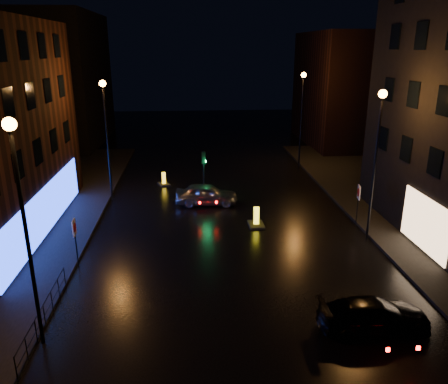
{
  "coord_description": "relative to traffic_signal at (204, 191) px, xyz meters",
  "views": [
    {
      "loc": [
        -2.21,
        -16.12,
        10.45
      ],
      "look_at": [
        -0.34,
        6.76,
        2.8
      ],
      "focal_mm": 35.0,
      "sensor_mm": 36.0,
      "label": 1
    }
  ],
  "objects": [
    {
      "name": "ground",
      "position": [
        1.2,
        -14.0,
        -0.5
      ],
      "size": [
        120.0,
        120.0,
        0.0
      ],
      "primitive_type": "plane",
      "color": "black",
      "rests_on": "ground"
    },
    {
      "name": "street_lamp_lnear",
      "position": [
        -6.6,
        -16.0,
        5.06
      ],
      "size": [
        0.44,
        0.44,
        8.37
      ],
      "color": "black",
      "rests_on": "ground"
    },
    {
      "name": "street_lamp_lfar",
      "position": [
        -6.6,
        -0.0,
        5.06
      ],
      "size": [
        0.44,
        0.44,
        8.37
      ],
      "color": "black",
      "rests_on": "ground"
    },
    {
      "name": "bollard_far",
      "position": [
        -3.08,
        3.38,
        -0.28
      ],
      "size": [
        1.12,
        1.35,
        1.02
      ],
      "rotation": [
        0.0,
        0.0,
        0.34
      ],
      "color": "black",
      "rests_on": "ground"
    },
    {
      "name": "building_far_left",
      "position": [
        -14.8,
        21.0,
        6.5
      ],
      "size": [
        8.0,
        16.0,
        14.0
      ],
      "primitive_type": "cube",
      "color": "black",
      "rests_on": "ground"
    },
    {
      "name": "guard_railing",
      "position": [
        -6.8,
        -15.0,
        0.24
      ],
      "size": [
        0.05,
        6.04,
        1.0
      ],
      "color": "black",
      "rests_on": "ground"
    },
    {
      "name": "bollard_near",
      "position": [
        2.99,
        -5.52,
        -0.24
      ],
      "size": [
        0.94,
        1.38,
        1.19
      ],
      "rotation": [
        0.0,
        0.0,
        0.03
      ],
      "color": "black",
      "rests_on": "ground"
    },
    {
      "name": "silver_hatchback",
      "position": [
        0.11,
        -1.43,
        0.23
      ],
      "size": [
        4.39,
        2.04,
        1.46
      ],
      "primitive_type": "imported",
      "rotation": [
        0.0,
        0.0,
        1.5
      ],
      "color": "#AEB1B6",
      "rests_on": "ground"
    },
    {
      "name": "dark_sedan",
      "position": [
        5.94,
        -16.21,
        0.13
      ],
      "size": [
        4.35,
        1.79,
        1.26
      ],
      "primitive_type": "imported",
      "rotation": [
        0.0,
        0.0,
        1.58
      ],
      "color": "black",
      "rests_on": "ground"
    },
    {
      "name": "building_far_right",
      "position": [
        16.2,
        18.0,
        5.5
      ],
      "size": [
        8.0,
        14.0,
        12.0
      ],
      "primitive_type": "cube",
      "color": "black",
      "rests_on": "ground"
    },
    {
      "name": "street_lamp_rnear",
      "position": [
        9.0,
        -8.0,
        5.06
      ],
      "size": [
        0.44,
        0.44,
        8.37
      ],
      "color": "black",
      "rests_on": "ground"
    },
    {
      "name": "street_lamp_rfar",
      "position": [
        9.0,
        8.0,
        5.06
      ],
      "size": [
        0.44,
        0.44,
        8.37
      ],
      "color": "black",
      "rests_on": "ground"
    },
    {
      "name": "road_sign_right",
      "position": [
        9.1,
        -6.03,
        1.43
      ],
      "size": [
        0.16,
        0.62,
        2.57
      ],
      "rotation": [
        0.0,
        0.0,
        2.98
      ],
      "color": "black",
      "rests_on": "ground"
    },
    {
      "name": "road_sign_left",
      "position": [
        -6.7,
        -9.97,
        1.36
      ],
      "size": [
        0.08,
        0.6,
        2.49
      ],
      "rotation": [
        0.0,
        0.0,
        0.02
      ],
      "color": "black",
      "rests_on": "ground"
    },
    {
      "name": "traffic_signal",
      "position": [
        0.0,
        0.0,
        0.0
      ],
      "size": [
        1.4,
        2.4,
        3.45
      ],
      "color": "black",
      "rests_on": "ground"
    }
  ]
}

